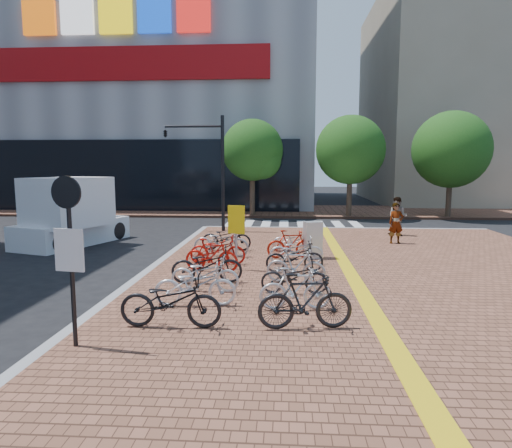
# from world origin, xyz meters

# --- Properties ---
(ground) EXTENTS (120.00, 120.00, 0.00)m
(ground) POSITION_xyz_m (0.00, 0.00, 0.00)
(ground) COLOR black
(ground) RESTS_ON ground
(sidewalk) EXTENTS (14.00, 34.00, 0.15)m
(sidewalk) POSITION_xyz_m (3.00, -5.00, 0.07)
(sidewalk) COLOR brown
(sidewalk) RESTS_ON ground
(tactile_strip) EXTENTS (0.40, 34.00, 0.01)m
(tactile_strip) POSITION_xyz_m (2.00, -5.00, 0.16)
(tactile_strip) COLOR yellow
(tactile_strip) RESTS_ON sidewalk
(kerb_north) EXTENTS (14.00, 0.25, 0.15)m
(kerb_north) POSITION_xyz_m (3.00, 12.00, 0.08)
(kerb_north) COLOR gray
(kerb_north) RESTS_ON ground
(far_sidewalk) EXTENTS (70.00, 8.00, 0.15)m
(far_sidewalk) POSITION_xyz_m (0.00, 21.00, 0.07)
(far_sidewalk) COLOR brown
(far_sidewalk) RESTS_ON ground
(department_store) EXTENTS (36.00, 24.27, 28.00)m
(department_store) POSITION_xyz_m (-15.99, 31.95, 13.98)
(department_store) COLOR gray
(department_store) RESTS_ON ground
(building_beige) EXTENTS (20.00, 18.00, 18.00)m
(building_beige) POSITION_xyz_m (18.00, 32.00, 9.00)
(building_beige) COLOR gray
(building_beige) RESTS_ON ground
(crosswalk) EXTENTS (7.50, 4.00, 0.01)m
(crosswalk) POSITION_xyz_m (0.50, 14.00, 0.01)
(crosswalk) COLOR silver
(crosswalk) RESTS_ON ground
(street_trees) EXTENTS (16.20, 4.60, 6.35)m
(street_trees) POSITION_xyz_m (5.04, 17.45, 4.10)
(street_trees) COLOR #38281E
(street_trees) RESTS_ON far_sidewalk
(bike_0) EXTENTS (1.98, 0.71, 1.03)m
(bike_0) POSITION_xyz_m (-2.08, -2.57, 0.67)
(bike_0) COLOR black
(bike_0) RESTS_ON sidewalk
(bike_1) EXTENTS (1.87, 0.82, 0.95)m
(bike_1) POSITION_xyz_m (-1.88, -1.20, 0.63)
(bike_1) COLOR silver
(bike_1) RESTS_ON sidewalk
(bike_2) EXTENTS (1.75, 0.71, 0.90)m
(bike_2) POSITION_xyz_m (-1.87, -0.02, 0.60)
(bike_2) COLOR silver
(bike_2) RESTS_ON sidewalk
(bike_3) EXTENTS (1.94, 0.89, 0.99)m
(bike_3) POSITION_xyz_m (-1.96, 0.79, 0.64)
(bike_3) COLOR black
(bike_3) RESTS_ON sidewalk
(bike_4) EXTENTS (1.69, 0.75, 0.98)m
(bike_4) POSITION_xyz_m (-2.06, 2.10, 0.64)
(bike_4) COLOR red
(bike_4) RESTS_ON sidewalk
(bike_5) EXTENTS (1.77, 0.63, 0.92)m
(bike_5) POSITION_xyz_m (-2.03, 3.14, 0.61)
(bike_5) COLOR #B2130C
(bike_5) RESTS_ON sidewalk
(bike_6) EXTENTS (1.98, 0.85, 1.01)m
(bike_6) POSITION_xyz_m (-2.09, 4.36, 0.66)
(bike_6) COLOR #A2A2A6
(bike_6) RESTS_ON sidewalk
(bike_7) EXTENTS (1.84, 0.70, 0.96)m
(bike_7) POSITION_xyz_m (-2.07, 5.50, 0.63)
(bike_7) COLOR black
(bike_7) RESTS_ON sidewalk
(bike_8) EXTENTS (1.87, 0.76, 1.09)m
(bike_8) POSITION_xyz_m (0.50, -2.48, 0.70)
(bike_8) COLOR black
(bike_8) RESTS_ON sidewalk
(bike_9) EXTENTS (1.60, 0.58, 0.94)m
(bike_9) POSITION_xyz_m (0.34, -1.34, 0.62)
(bike_9) COLOR silver
(bike_9) RESTS_ON sidewalk
(bike_10) EXTENTS (1.63, 0.59, 0.85)m
(bike_10) POSITION_xyz_m (0.33, -0.08, 0.58)
(bike_10) COLOR black
(bike_10) RESTS_ON sidewalk
(bike_11) EXTENTS (1.64, 0.71, 0.95)m
(bike_11) POSITION_xyz_m (0.39, 0.89, 0.63)
(bike_11) COLOR #B0AFB4
(bike_11) RESTS_ON sidewalk
(bike_12) EXTENTS (1.77, 0.86, 0.89)m
(bike_12) POSITION_xyz_m (0.38, 2.21, 0.60)
(bike_12) COLOR black
(bike_12) RESTS_ON sidewalk
(bike_13) EXTENTS (1.75, 0.72, 0.90)m
(bike_13) POSITION_xyz_m (0.46, 3.28, 0.60)
(bike_13) COLOR silver
(bike_13) RESTS_ON sidewalk
(bike_14) EXTENTS (1.64, 0.69, 0.96)m
(bike_14) POSITION_xyz_m (0.28, 4.24, 0.63)
(bike_14) COLOR #AB1C0C
(bike_14) RESTS_ON sidewalk
(bike_15) EXTENTS (1.67, 0.70, 0.85)m
(bike_15) POSITION_xyz_m (0.46, 5.39, 0.58)
(bike_15) COLOR silver
(bike_15) RESTS_ON sidewalk
(pedestrian_a) EXTENTS (0.63, 0.45, 1.63)m
(pedestrian_a) POSITION_xyz_m (4.51, 7.45, 0.96)
(pedestrian_a) COLOR gray
(pedestrian_a) RESTS_ON sidewalk
(pedestrian_b) EXTENTS (1.05, 0.97, 1.72)m
(pedestrian_b) POSITION_xyz_m (5.07, 9.55, 1.01)
(pedestrian_b) COLOR #545A6A
(pedestrian_b) RESTS_ON sidewalk
(utility_box) EXTENTS (0.66, 0.55, 1.24)m
(utility_box) POSITION_xyz_m (1.02, 4.27, 0.77)
(utility_box) COLOR silver
(utility_box) RESTS_ON sidewalk
(yellow_sign) EXTENTS (0.52, 0.21, 1.94)m
(yellow_sign) POSITION_xyz_m (-1.36, 2.36, 1.49)
(yellow_sign) COLOR #B7B7BC
(yellow_sign) RESTS_ON sidewalk
(notice_sign) EXTENTS (0.54, 0.17, 2.94)m
(notice_sign) POSITION_xyz_m (-3.50, -3.63, 2.00)
(notice_sign) COLOR black
(notice_sign) RESTS_ON sidewalk
(traffic_light_pole) EXTENTS (2.91, 1.12, 5.41)m
(traffic_light_pole) POSITION_xyz_m (-4.12, 10.51, 3.89)
(traffic_light_pole) COLOR black
(traffic_light_pole) RESTS_ON sidewalk
(box_truck) EXTENTS (3.47, 5.22, 2.79)m
(box_truck) POSITION_xyz_m (-8.78, 7.23, 1.31)
(box_truck) COLOR white
(box_truck) RESTS_ON ground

